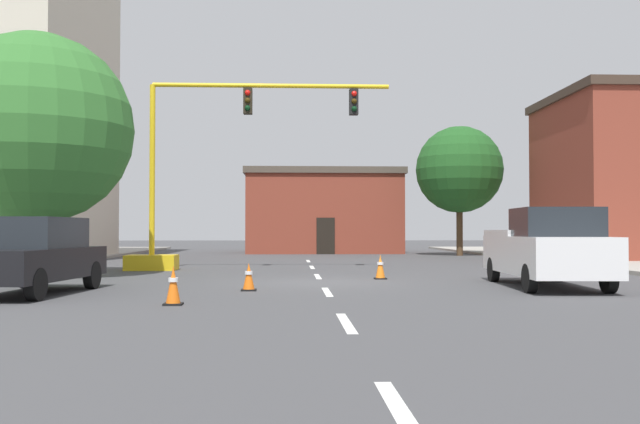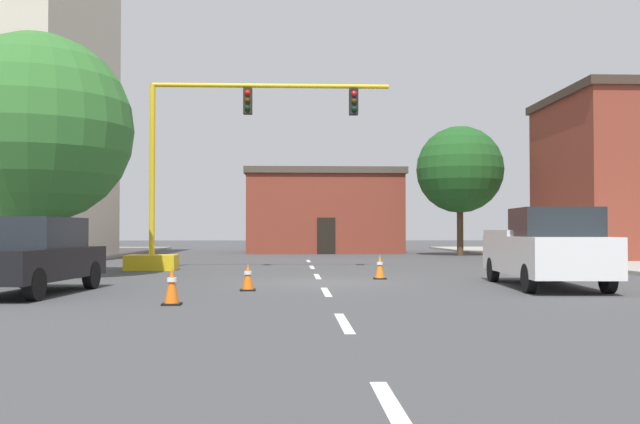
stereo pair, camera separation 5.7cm
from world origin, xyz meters
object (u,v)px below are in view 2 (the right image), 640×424
Objects in this scene: traffic_signal_gantry at (187,207)px; traffic_cone_roadside_a at (172,286)px; pickup_truck_white at (545,249)px; tree_left_near at (36,129)px; traffic_cone_roadside_c at (380,267)px; sedan_black_near_left at (31,255)px; traffic_cone_roadside_b at (248,277)px; tree_right_far at (460,170)px.

traffic_cone_roadside_a is (1.50, -12.06, -1.90)m from traffic_signal_gantry.
traffic_signal_gantry is 13.15m from pickup_truck_white.
traffic_cone_roadside_c is at bearing -5.65° from tree_left_near.
tree_left_near is 10.29× the size of traffic_cone_roadside_c.
sedan_black_near_left reaches higher than traffic_cone_roadside_a.
sedan_black_near_left is 6.10× the size of traffic_cone_roadside_a.
tree_left_near is at bearing 144.19° from traffic_cone_roadside_b.
tree_right_far is 28.88m from traffic_cone_roadside_a.
tree_right_far reaches higher than pickup_truck_white.
pickup_truck_white is 4.95m from traffic_cone_roadside_c.
traffic_signal_gantry is 1.73× the size of pickup_truck_white.
traffic_cone_roadside_b is (-7.49, -0.76, -0.65)m from pickup_truck_white.
tree_left_near is 1.60× the size of sedan_black_near_left.
pickup_truck_white is at bearing -16.08° from tree_left_near.
traffic_cone_roadside_b is (6.74, -4.87, -4.22)m from tree_left_near.
tree_right_far is 10.15× the size of traffic_cone_roadside_c.
traffic_signal_gantry is 14.30× the size of traffic_cone_roadside_b.
traffic_cone_roadside_b is at bearing 7.87° from sedan_black_near_left.
sedan_black_near_left is 4.94m from traffic_cone_roadside_b.
traffic_cone_roadside_c is (6.42, -5.05, -1.92)m from traffic_signal_gantry.
sedan_black_near_left is (1.88, -5.54, -3.66)m from tree_left_near.
tree_left_near reaches higher than traffic_cone_roadside_a.
traffic_cone_roadside_b is (2.77, -8.89, -1.95)m from traffic_signal_gantry.
traffic_cone_roadside_c is (-6.98, -18.92, -4.53)m from tree_right_far.
traffic_cone_roadside_a is 3.41m from traffic_cone_roadside_b.
traffic_signal_gantry is 12.50× the size of traffic_cone_roadside_a.
traffic_cone_roadside_a is at bearing -82.93° from traffic_signal_gantry.
traffic_signal_gantry is 9.51m from traffic_cone_roadside_b.
traffic_cone_roadside_b is at bearing -72.70° from traffic_signal_gantry.
sedan_black_near_left is at bearing -102.35° from traffic_signal_gantry.
traffic_signal_gantry is 1.28× the size of tree_left_near.
traffic_signal_gantry is 9.89m from sedan_black_near_left.
traffic_signal_gantry is at bearing 97.07° from traffic_cone_roadside_a.
pickup_truck_white is 9.62m from traffic_cone_roadside_a.
traffic_cone_roadside_b is (1.27, 3.17, -0.05)m from traffic_cone_roadside_a.
tree_left_near is 1.35× the size of pickup_truck_white.
pickup_truck_white is at bearing -38.71° from traffic_cone_roadside_c.
tree_left_near is 9.33m from traffic_cone_roadside_b.
pickup_truck_white is at bearing 5.83° from traffic_cone_roadside_b.
tree_left_near reaches higher than pickup_truck_white.
tree_right_far is 11.03× the size of traffic_cone_roadside_b.
traffic_signal_gantry is at bearing 141.82° from traffic_cone_roadside_c.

